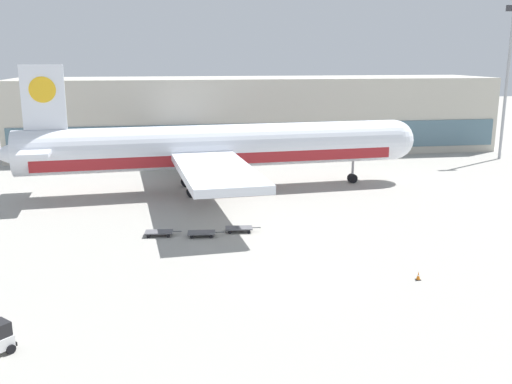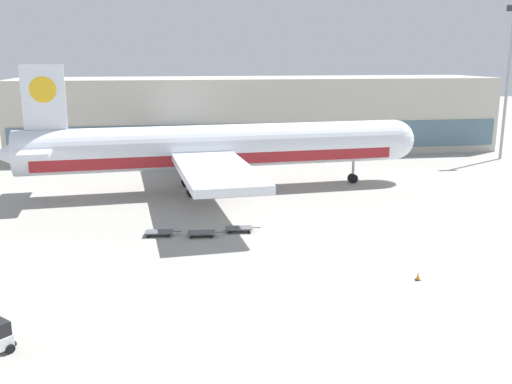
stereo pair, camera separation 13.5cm
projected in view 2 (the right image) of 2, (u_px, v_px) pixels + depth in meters
name	position (u px, v px, depth m)	size (l,w,h in m)	color
ground_plane	(297.00, 281.00, 46.64)	(400.00, 400.00, 0.00)	#9E9B93
terminal_building	(258.00, 114.00, 110.05)	(90.00, 18.20, 14.00)	#BCB7A8
light_mast	(509.00, 73.00, 98.92)	(2.80, 0.50, 26.37)	#9EA0A5
airplane_main	(213.00, 148.00, 77.00)	(58.08, 48.48, 17.00)	silver
baggage_dolly_lead	(159.00, 232.00, 58.43)	(3.75, 1.74, 0.48)	#56565B
baggage_dolly_second	(202.00, 233.00, 58.20)	(3.75, 1.74, 0.48)	#56565B
baggage_dolly_third	(239.00, 228.00, 59.74)	(3.75, 1.74, 0.48)	#56565B
traffic_cone_near	(418.00, 276.00, 46.88)	(0.40, 0.40, 0.70)	black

